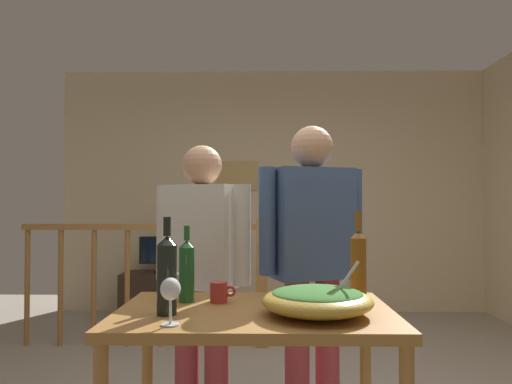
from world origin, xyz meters
TOP-DOWN VIEW (x-y plane):
  - back_wall at (0.00, 2.96)m, footprint 4.85×0.10m
  - framed_picture at (-0.42, 2.90)m, footprint 0.47×0.03m
  - stair_railing at (-0.82, 1.59)m, footprint 2.13×0.10m
  - tv_console at (-1.19, 2.61)m, footprint 0.90×0.40m
  - flat_screen_tv at (-1.19, 2.58)m, footprint 0.52×0.12m
  - serving_table at (-0.16, -0.60)m, footprint 1.10×0.72m
  - salad_bowl at (0.08, -0.70)m, footprint 0.42×0.42m
  - wine_glass at (-0.45, -0.86)m, footprint 0.07×0.07m
  - wine_bottle_dark at (-0.49, -0.70)m, footprint 0.08×0.08m
  - wine_bottle_green at (-0.45, -0.46)m, footprint 0.07×0.07m
  - wine_bottle_amber at (0.28, -0.47)m, footprint 0.07×0.07m
  - mug_white at (-0.53, -0.36)m, footprint 0.12×0.08m
  - mug_red at (-0.31, -0.48)m, footprint 0.11×0.08m
  - person_standing_left at (-0.45, 0.04)m, footprint 0.53×0.34m
  - person_standing_right at (0.14, 0.04)m, footprint 0.57×0.36m

SIDE VIEW (x-z plane):
  - tv_console at x=-1.19m, z-range 0.00..0.48m
  - stair_railing at x=-0.82m, z-range 0.08..1.18m
  - serving_table at x=-0.16m, z-range 0.30..1.11m
  - flat_screen_tv at x=-1.19m, z-range 0.52..0.91m
  - mug_red at x=-0.31m, z-range 0.80..0.89m
  - mug_white at x=-0.53m, z-range 0.80..0.91m
  - salad_bowl at x=0.08m, z-range 0.76..0.97m
  - person_standing_left at x=-0.45m, z-range 0.13..1.67m
  - wine_glass at x=-0.45m, z-range 0.84..1.00m
  - wine_bottle_green at x=-0.45m, z-range 0.78..1.11m
  - wine_bottle_dark at x=-0.49m, z-range 0.77..1.15m
  - wine_bottle_amber at x=0.28m, z-range 0.77..1.16m
  - person_standing_right at x=0.14m, z-range 0.16..1.80m
  - back_wall at x=0.00m, z-range 0.00..2.75m
  - framed_picture at x=-0.42m, z-range 1.38..1.71m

